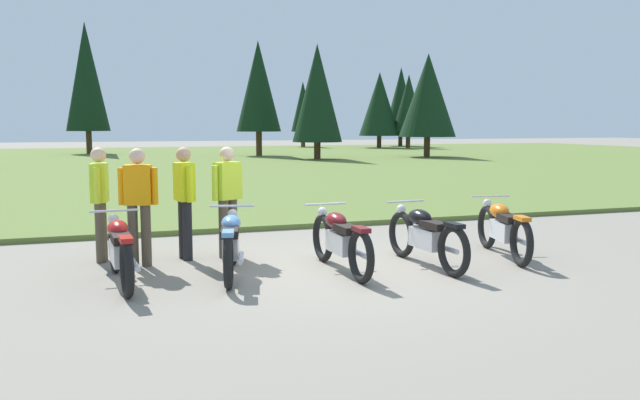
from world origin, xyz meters
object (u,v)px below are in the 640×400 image
object	(u,v)px
rider_with_back_turned	(138,200)
motorcycle_sky_blue	(231,243)
motorcycle_orange	(503,228)
rider_in_hivis_vest	(100,197)
motorcycle_black	(426,236)
rider_checking_bike	(185,196)
motorcycle_maroon	(340,240)
rider_near_row_end	(228,195)
motorcycle_red	(120,250)

from	to	relation	value
rider_with_back_turned	motorcycle_sky_blue	bearing A→B (deg)	-40.78
motorcycle_orange	rider_in_hivis_vest	size ratio (longest dim) A/B	1.24
motorcycle_black	rider_in_hivis_vest	distance (m)	4.73
motorcycle_black	rider_checking_bike	bearing A→B (deg)	153.98
motorcycle_maroon	rider_checking_bike	world-z (taller)	rider_checking_bike
rider_with_back_turned	rider_checking_bike	xyz separation A→B (m)	(0.67, 0.28, 0.00)
motorcycle_sky_blue	motorcycle_orange	world-z (taller)	same
motorcycle_maroon	rider_with_back_turned	distance (m)	2.88
rider_in_hivis_vest	motorcycle_orange	bearing A→B (deg)	-15.10
motorcycle_orange	rider_near_row_end	size ratio (longest dim) A/B	1.24
motorcycle_red	rider_checking_bike	size ratio (longest dim) A/B	1.26
motorcycle_orange	rider_with_back_turned	bearing A→B (deg)	168.89
motorcycle_sky_blue	rider_in_hivis_vest	distance (m)	2.27
motorcycle_sky_blue	motorcycle_black	distance (m)	2.73
motorcycle_red	motorcycle_orange	world-z (taller)	same
rider_checking_bike	rider_in_hivis_vest	bearing A→B (deg)	168.44
motorcycle_black	motorcycle_orange	world-z (taller)	same
motorcycle_orange	rider_near_row_end	xyz separation A→B (m)	(-3.96, 1.29, 0.51)
motorcycle_sky_blue	motorcycle_maroon	distance (m)	1.48
motorcycle_black	rider_near_row_end	xyz separation A→B (m)	(-2.53, 1.52, 0.51)
rider_with_back_turned	rider_in_hivis_vest	bearing A→B (deg)	134.46
motorcycle_black	rider_in_hivis_vest	bearing A→B (deg)	157.66
motorcycle_orange	rider_checking_bike	xyz separation A→B (m)	(-4.59, 1.32, 0.51)
motorcycle_black	rider_with_back_turned	size ratio (longest dim) A/B	1.26
motorcycle_maroon	rider_with_back_turned	xyz separation A→B (m)	(-2.58, 1.18, 0.51)
motorcycle_sky_blue	motorcycle_black	world-z (taller)	same
motorcycle_red	motorcycle_sky_blue	world-z (taller)	same
motorcycle_maroon	motorcycle_black	size ratio (longest dim) A/B	1.00
motorcycle_sky_blue	rider_with_back_turned	size ratio (longest dim) A/B	1.24
rider_with_back_turned	rider_checking_bike	distance (m)	0.73
motorcycle_red	motorcycle_sky_blue	xyz separation A→B (m)	(1.41, 0.02, 0.00)
motorcycle_black	motorcycle_orange	size ratio (longest dim) A/B	1.02
motorcycle_black	motorcycle_sky_blue	bearing A→B (deg)	173.74
rider_near_row_end	motorcycle_orange	bearing A→B (deg)	-18.02
motorcycle_sky_blue	rider_near_row_end	distance (m)	1.33
motorcycle_sky_blue	rider_with_back_turned	bearing A→B (deg)	139.22
motorcycle_sky_blue	rider_checking_bike	world-z (taller)	rider_checking_bike
motorcycle_black	rider_near_row_end	bearing A→B (deg)	149.07
motorcycle_red	motorcycle_black	size ratio (longest dim) A/B	1.00
rider_near_row_end	rider_in_hivis_vest	size ratio (longest dim) A/B	1.00
motorcycle_red	rider_near_row_end	xyz separation A→B (m)	(1.59, 1.23, 0.51)
motorcycle_red	rider_with_back_turned	bearing A→B (deg)	73.66
motorcycle_maroon	motorcycle_black	xyz separation A→B (m)	(1.25, -0.08, 0.00)
motorcycle_orange	rider_near_row_end	distance (m)	4.19
motorcycle_sky_blue	rider_near_row_end	xyz separation A→B (m)	(0.19, 1.22, 0.51)
motorcycle_sky_blue	rider_near_row_end	world-z (taller)	rider_near_row_end
motorcycle_red	motorcycle_orange	size ratio (longest dim) A/B	1.02
rider_near_row_end	rider_with_back_turned	world-z (taller)	same
rider_in_hivis_vest	motorcycle_red	bearing A→B (deg)	-81.37
rider_checking_bike	rider_near_row_end	bearing A→B (deg)	-2.63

